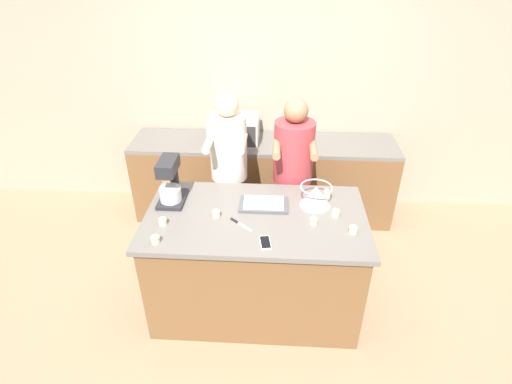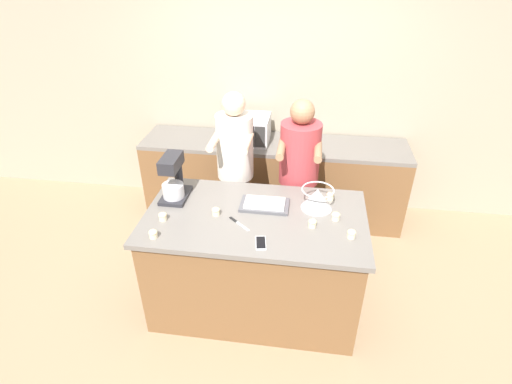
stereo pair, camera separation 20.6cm
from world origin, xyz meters
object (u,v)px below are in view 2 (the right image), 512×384
(cupcake_6, at_px, (336,216))
(stand_mixer, at_px, (174,180))
(cupcake_4, at_px, (312,223))
(cupcake_3, at_px, (216,211))
(cupcake_0, at_px, (153,234))
(microwave_oven, at_px, (245,129))
(cell_phone, at_px, (261,243))
(baking_tray, at_px, (265,204))
(person_right, at_px, (298,182))
(cupcake_2, at_px, (330,196))
(knife, at_px, (238,223))
(mixing_bowl, at_px, (317,198))
(cupcake_5, at_px, (352,234))
(person_left, at_px, (236,175))
(cupcake_1, at_px, (163,216))

(cupcake_6, bearing_deg, stand_mixer, 174.02)
(stand_mixer, relative_size, cupcake_4, 5.95)
(cupcake_3, bearing_deg, cupcake_0, -137.96)
(microwave_oven, height_order, cell_phone, microwave_oven)
(cell_phone, bearing_deg, cupcake_0, -177.13)
(baking_tray, bearing_deg, person_right, 66.85)
(baking_tray, distance_m, cupcake_2, 0.54)
(knife, bearing_deg, mixing_bowl, 27.17)
(mixing_bowl, bearing_deg, cupcake_5, -54.61)
(knife, bearing_deg, stand_mixer, 153.45)
(stand_mixer, xyz_separation_m, mixing_bowl, (1.13, 0.01, -0.08))
(cupcake_0, bearing_deg, person_left, 69.95)
(cupcake_3, bearing_deg, cupcake_2, 21.73)
(cupcake_3, bearing_deg, cupcake_4, -4.03)
(mixing_bowl, xyz_separation_m, cupcake_6, (0.14, -0.14, -0.06))
(person_left, relative_size, knife, 9.27)
(cell_phone, relative_size, cupcake_1, 2.45)
(baking_tray, bearing_deg, person_left, 121.21)
(stand_mixer, bearing_deg, cupcake_3, -27.31)
(knife, relative_size, cupcake_3, 2.81)
(person_left, xyz_separation_m, person_right, (0.57, 0.00, -0.03))
(cupcake_3, distance_m, cupcake_6, 0.90)
(mixing_bowl, relative_size, cell_phone, 1.63)
(cupcake_4, bearing_deg, cupcake_2, 71.16)
(microwave_oven, distance_m, cupcake_3, 1.42)
(cupcake_3, distance_m, cupcake_5, 1.01)
(cupcake_2, bearing_deg, baking_tray, -160.83)
(microwave_oven, distance_m, cupcake_1, 1.58)
(person_left, height_order, cupcake_4, person_left)
(cupcake_5, bearing_deg, cupcake_4, 161.98)
(cupcake_1, relative_size, cupcake_4, 1.00)
(cupcake_2, bearing_deg, cupcake_4, -108.84)
(mixing_bowl, xyz_separation_m, microwave_oven, (-0.77, 1.21, 0.03))
(person_left, relative_size, cupcake_5, 26.05)
(person_right, distance_m, mixing_bowl, 0.56)
(microwave_oven, relative_size, cupcake_6, 8.17)
(cupcake_0, relative_size, cupcake_5, 1.00)
(stand_mixer, bearing_deg, cupcake_0, -88.84)
(mixing_bowl, relative_size, cupcake_1, 4.00)
(baking_tray, distance_m, cupcake_3, 0.39)
(knife, height_order, cupcake_6, cupcake_6)
(stand_mixer, xyz_separation_m, cupcake_3, (0.38, -0.20, -0.13))
(cupcake_1, xyz_separation_m, cupcake_4, (1.10, 0.07, 0.00))
(person_right, bearing_deg, cell_phone, -101.48)
(stand_mixer, distance_m, cupcake_4, 1.14)
(person_left, height_order, cupcake_1, person_left)
(cupcake_3, distance_m, cupcake_4, 0.73)
(cupcake_1, distance_m, cupcake_5, 1.37)
(person_left, relative_size, cupcake_4, 26.05)
(cupcake_3, relative_size, cupcake_4, 1.00)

